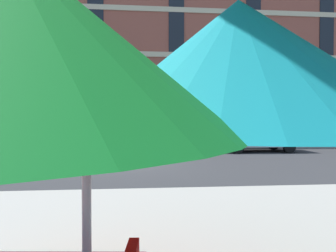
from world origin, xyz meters
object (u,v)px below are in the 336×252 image
(street_tree_middle, at_px, (208,102))
(pickup_gray, at_px, (10,133))
(street_tree_left, at_px, (37,100))
(sedan_silver, at_px, (256,134))
(patio_umbrella, at_px, (86,86))
(sedan_gray, at_px, (139,134))

(street_tree_middle, bearing_deg, pickup_gray, -163.40)
(pickup_gray, bearing_deg, street_tree_left, 89.79)
(street_tree_left, bearing_deg, street_tree_middle, -1.23)
(sedan_silver, height_order, patio_umbrella, patio_umbrella)
(pickup_gray, bearing_deg, patio_umbrella, -63.55)
(sedan_gray, relative_size, street_tree_left, 1.12)
(street_tree_left, bearing_deg, sedan_gray, -28.36)
(sedan_gray, distance_m, street_tree_left, 7.60)
(street_tree_left, bearing_deg, sedan_silver, -15.28)
(sedan_silver, bearing_deg, street_tree_left, 164.72)
(pickup_gray, xyz_separation_m, street_tree_middle, (10.87, 3.24, 1.87))
(street_tree_left, xyz_separation_m, patio_umbrella, (6.31, -16.17, -1.10))
(street_tree_left, distance_m, street_tree_middle, 10.86)
(sedan_silver, height_order, street_tree_middle, street_tree_middle)
(pickup_gray, bearing_deg, sedan_silver, -0.00)
(pickup_gray, height_order, patio_umbrella, patio_umbrella)
(sedan_gray, height_order, patio_umbrella, patio_umbrella)
(pickup_gray, xyz_separation_m, patio_umbrella, (6.32, -12.70, 0.86))
(street_tree_middle, bearing_deg, patio_umbrella, -105.94)
(patio_umbrella, bearing_deg, street_tree_middle, 74.06)
(street_tree_left, distance_m, patio_umbrella, 17.40)
(sedan_gray, bearing_deg, pickup_gray, 180.00)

